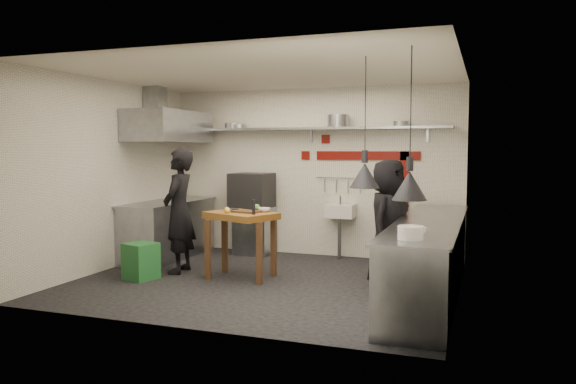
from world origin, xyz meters
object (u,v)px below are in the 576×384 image
(oven_stand, at_px, (255,231))
(combi_oven, at_px, (252,190))
(prep_table, at_px, (241,245))
(green_bin, at_px, (141,261))
(chef_right, at_px, (388,222))
(chef_left, at_px, (179,211))

(oven_stand, relative_size, combi_oven, 1.25)
(oven_stand, xyz_separation_m, prep_table, (0.53, -1.72, 0.06))
(combi_oven, distance_m, prep_table, 1.85)
(oven_stand, bearing_deg, prep_table, -70.96)
(oven_stand, height_order, green_bin, oven_stand)
(combi_oven, height_order, chef_right, chef_right)
(oven_stand, xyz_separation_m, green_bin, (-0.75, -2.24, -0.15))
(oven_stand, relative_size, prep_table, 0.87)
(prep_table, relative_size, chef_right, 0.55)
(combi_oven, bearing_deg, chef_right, -25.95)
(prep_table, relative_size, chef_left, 0.51)
(oven_stand, distance_m, chef_right, 2.89)
(green_bin, relative_size, prep_table, 0.54)
(chef_left, bearing_deg, oven_stand, 155.64)
(oven_stand, distance_m, chef_left, 1.82)
(combi_oven, bearing_deg, oven_stand, 71.95)
(green_bin, xyz_separation_m, chef_right, (3.24, 0.84, 0.58))
(oven_stand, xyz_separation_m, chef_right, (2.49, -1.40, 0.43))
(oven_stand, bearing_deg, combi_oven, -108.05)
(oven_stand, bearing_deg, chef_right, -27.34)
(green_bin, xyz_separation_m, prep_table, (1.27, 0.52, 0.21))
(oven_stand, xyz_separation_m, chef_left, (-0.47, -1.69, 0.50))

